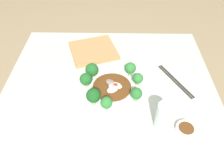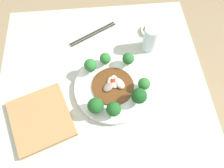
{
  "view_description": "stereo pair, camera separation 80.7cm",
  "coord_description": "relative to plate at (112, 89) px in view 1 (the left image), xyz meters",
  "views": [
    {
      "loc": [
        -0.02,
        0.7,
        1.47
      ],
      "look_at": [
        -0.01,
        0.04,
        0.81
      ],
      "focal_mm": 35.0,
      "sensor_mm": 36.0,
      "label": 1
    },
    {
      "loc": [
        0.38,
        0.0,
        1.56
      ],
      "look_at": [
        -0.01,
        0.04,
        0.81
      ],
      "focal_mm": 35.0,
      "sensor_mm": 36.0,
      "label": 2
    }
  ],
  "objects": [
    {
      "name": "ground_plane",
      "position": [
        0.01,
        -0.04,
        -0.77
      ],
      "size": [
        8.0,
        8.0,
        0.0
      ],
      "primitive_type": "plane",
      "color": "#9E8460"
    },
    {
      "name": "table",
      "position": [
        0.01,
        -0.04,
        -0.39
      ],
      "size": [
        0.95,
        0.86,
        0.76
      ],
      "color": "#B7BCAD",
      "rests_on": "ground_plane"
    },
    {
      "name": "plate",
      "position": [
        0.0,
        0.0,
        0.0
      ],
      "size": [
        0.31,
        0.31,
        0.02
      ],
      "color": "white",
      "rests_on": "table"
    },
    {
      "name": "broccoli_southeast",
      "position": [
        0.09,
        -0.07,
        0.05
      ],
      "size": [
        0.06,
        0.06,
        0.07
      ],
      "color": "#89B76B",
      "rests_on": "plate"
    },
    {
      "name": "broccoli_north",
      "position": [
        0.02,
        0.12,
        0.05
      ],
      "size": [
        0.05,
        0.05,
        0.06
      ],
      "color": "#7AAD5B",
      "rests_on": "plate"
    },
    {
      "name": "broccoli_northwest",
      "position": [
        -0.1,
        0.07,
        0.05
      ],
      "size": [
        0.05,
        0.05,
        0.07
      ],
      "color": "#70A356",
      "rests_on": "plate"
    },
    {
      "name": "broccoli_northeast",
      "position": [
        0.07,
        0.09,
        0.06
      ],
      "size": [
        0.06,
        0.06,
        0.07
      ],
      "color": "#89B76B",
      "rests_on": "plate"
    },
    {
      "name": "broccoli_southwest",
      "position": [
        -0.08,
        -0.08,
        0.05
      ],
      "size": [
        0.05,
        0.05,
        0.07
      ],
      "color": "#7AAD5B",
      "rests_on": "plate"
    },
    {
      "name": "broccoli_east",
      "position": [
        0.11,
        -0.01,
        0.05
      ],
      "size": [
        0.05,
        0.05,
        0.07
      ],
      "color": "#89B76B",
      "rests_on": "plate"
    },
    {
      "name": "broccoli_west",
      "position": [
        -0.11,
        -0.02,
        0.05
      ],
      "size": [
        0.05,
        0.05,
        0.06
      ],
      "color": "#7AAD5B",
      "rests_on": "plate"
    },
    {
      "name": "stirfry_center",
      "position": [
        -0.0,
        0.0,
        0.02
      ],
      "size": [
        0.17,
        0.17,
        0.03
      ],
      "color": "#5B3314",
      "rests_on": "plate"
    },
    {
      "name": "drinking_glass",
      "position": [
        -0.19,
        0.18,
        0.05
      ],
      "size": [
        0.06,
        0.06,
        0.12
      ],
      "color": "silver",
      "rests_on": "table"
    },
    {
      "name": "chopsticks",
      "position": [
        -0.29,
        -0.07,
        -0.01
      ],
      "size": [
        0.13,
        0.22,
        0.01
      ],
      "color": "#2D2823",
      "rests_on": "table"
    },
    {
      "name": "sauce_dish",
      "position": [
        -0.28,
        0.2,
        -0.0
      ],
      "size": [
        0.08,
        0.08,
        0.02
      ],
      "color": "white",
      "rests_on": "table"
    },
    {
      "name": "cutting_board",
      "position": [
        0.1,
        -0.28,
        -0.0
      ],
      "size": [
        0.29,
        0.28,
        0.02
      ],
      "color": "#AD7F4C",
      "rests_on": "table"
    }
  ]
}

